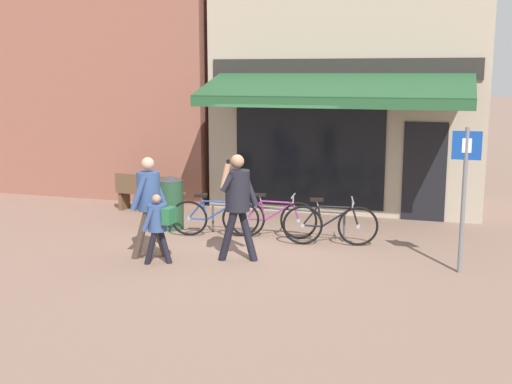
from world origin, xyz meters
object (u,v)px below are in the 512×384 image
at_px(bicycle_black, 330,224).
at_px(pedestrian_second_adult, 149,197).
at_px(bicycle_blue, 215,217).
at_px(pedestrian_adult, 238,196).
at_px(litter_bin, 171,202).
at_px(parking_sign, 464,185).
at_px(park_bench, 149,192).
at_px(pedestrian_child, 159,221).
at_px(bicycle_purple, 272,218).

bearing_deg(bicycle_black, pedestrian_second_adult, -161.81).
bearing_deg(bicycle_black, bicycle_blue, 168.14).
relative_size(pedestrian_adult, litter_bin, 1.67).
distance_m(parking_sign, park_bench, 7.24).
distance_m(pedestrian_child, parking_sign, 4.88).
bearing_deg(parking_sign, pedestrian_child, -168.38).
relative_size(bicycle_black, pedestrian_adult, 0.95).
bearing_deg(bicycle_black, park_bench, 147.72).
height_order(pedestrian_child, park_bench, pedestrian_child).
distance_m(bicycle_black, pedestrian_adult, 2.04).
distance_m(litter_bin, parking_sign, 5.78).
xyz_separation_m(bicycle_blue, litter_bin, (-1.06, 0.34, 0.16)).
distance_m(pedestrian_adult, park_bench, 4.37).
distance_m(bicycle_purple, pedestrian_second_adult, 2.59).
distance_m(pedestrian_adult, parking_sign, 3.60).
bearing_deg(pedestrian_second_adult, park_bench, -71.56).
xyz_separation_m(pedestrian_second_adult, litter_bin, (-0.50, 1.97, -0.51)).
bearing_deg(bicycle_blue, bicycle_black, -13.30).
bearing_deg(bicycle_blue, pedestrian_adult, -69.68).
bearing_deg(pedestrian_second_adult, bicycle_blue, -117.09).
distance_m(pedestrian_child, park_bench, 4.07).
height_order(pedestrian_second_adult, litter_bin, pedestrian_second_adult).
distance_m(bicycle_black, park_bench, 4.71).
height_order(pedestrian_child, pedestrian_second_adult, pedestrian_second_adult).
relative_size(bicycle_purple, bicycle_black, 0.99).
distance_m(bicycle_blue, pedestrian_second_adult, 1.85).
height_order(bicycle_purple, pedestrian_adult, pedestrian_adult).
distance_m(bicycle_black, pedestrian_second_adult, 3.32).
height_order(litter_bin, parking_sign, parking_sign).
relative_size(bicycle_purple, pedestrian_adult, 0.94).
relative_size(bicycle_blue, bicycle_purple, 1.00).
distance_m(bicycle_black, parking_sign, 2.68).
height_order(pedestrian_adult, litter_bin, pedestrian_adult).
height_order(litter_bin, park_bench, litter_bin).
bearing_deg(bicycle_blue, bicycle_purple, -0.63).
bearing_deg(bicycle_blue, pedestrian_second_adult, -122.80).
xyz_separation_m(bicycle_purple, park_bench, (-3.28, 1.35, 0.08)).
xyz_separation_m(bicycle_blue, parking_sign, (4.51, -0.97, 1.03)).
distance_m(bicycle_blue, parking_sign, 4.72).
relative_size(bicycle_purple, park_bench, 1.04).
bearing_deg(parking_sign, pedestrian_adult, -173.55).
distance_m(bicycle_purple, park_bench, 3.54).
bearing_deg(parking_sign, pedestrian_second_adult, -172.50).
distance_m(bicycle_blue, bicycle_purple, 1.11).
height_order(pedestrian_adult, parking_sign, parking_sign).
xyz_separation_m(pedestrian_adult, litter_bin, (-1.99, 1.71, -0.56)).
bearing_deg(bicycle_black, bicycle_purple, 156.22).
distance_m(pedestrian_adult, pedestrian_child, 1.36).
height_order(bicycle_black, park_bench, bicycle_black).
bearing_deg(pedestrian_second_adult, pedestrian_child, 128.00).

